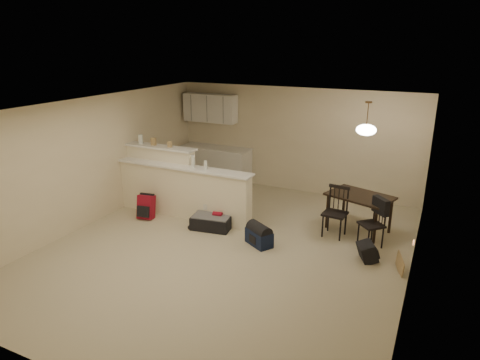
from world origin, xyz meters
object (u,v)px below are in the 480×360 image
Objects in this scene: pendant_lamp at (366,129)px; black_daypack at (367,252)px; dining_chair_far at (371,223)px; suitcase at (212,222)px; dining_table at (360,199)px; dining_chair_near at (335,212)px; red_backpack at (146,207)px; navy_duffel at (259,238)px.

pendant_lamp is 2.20m from black_daypack.
dining_chair_far reaches higher than suitcase.
dining_table is 2.88m from suitcase.
dining_chair_near is 2.37m from suitcase.
dining_chair_far is 4.46m from red_backpack.
dining_chair_far is 1.16× the size of suitcase.
dining_table is 2.74× the size of red_backpack.
dining_chair_near is at bearing 72.40° from navy_duffel.
dining_table is 3.89× the size of black_daypack.
dining_chair_far is 2.01m from navy_duffel.
dining_chair_far is 1.70× the size of navy_duffel.
dining_chair_near is at bearing -145.42° from dining_chair_far.
dining_chair_near reaches higher than navy_duffel.
black_daypack is (2.98, 0.00, 0.02)m from suitcase.
suitcase is at bearing -138.18° from dining_table.
navy_duffel is 1.88m from black_daypack.
dining_chair_near is 3.82m from red_backpack.
dining_chair_near is at bearing -110.25° from dining_table.
dining_table is 1.35m from pendant_lamp.
red_backpack reaches higher than black_daypack.
pendant_lamp is 4.61m from red_backpack.
suitcase is 1.54× the size of red_backpack.
pendant_lamp reaches higher than dining_table.
dining_chair_far is (0.69, -0.13, -0.04)m from dining_chair_near.
dining_table is 2.10m from navy_duffel.
dining_chair_far is at bearing -6.43° from dining_chair_near.
dining_chair_near is 2.77× the size of black_daypack.
pendant_lamp is 0.82× the size of suitcase.
red_backpack is (-4.07, -1.29, -0.39)m from dining_table.
suitcase is at bearing -161.35° from navy_duffel.
dining_chair_far is (0.33, -0.58, -0.20)m from dining_table.
dining_chair_far is at bearing 56.38° from navy_duffel.
black_daypack is (0.74, -0.70, -0.32)m from dining_chair_near.
navy_duffel is (1.12, -0.26, 0.01)m from suitcase.
red_backpack is at bearing -162.35° from pendant_lamp.
pendant_lamp reaches higher than navy_duffel.
dining_table is at bearing 56.34° from dining_chair_near.
dining_table is at bearing 90.00° from pendant_lamp.
black_daypack reaches higher than navy_duffel.
dining_chair_near is 1.95× the size of red_backpack.
pendant_lamp reaches higher than dining_chair_far.
dining_chair_far is 2.54× the size of black_daypack.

